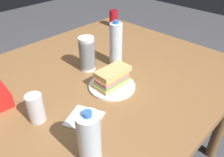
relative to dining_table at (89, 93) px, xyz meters
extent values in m
cube|color=olive|center=(0.00, 0.00, 0.06)|extent=(1.56, 1.20, 0.04)
cylinder|color=brown|center=(0.70, -0.52, -0.32)|extent=(0.07, 0.07, 0.73)
cylinder|color=brown|center=(0.70, 0.52, -0.32)|extent=(0.07, 0.07, 0.73)
cylinder|color=white|center=(0.04, -0.13, 0.09)|extent=(0.23, 0.23, 0.01)
cube|color=#DBB26B|center=(0.04, -0.13, 0.11)|extent=(0.17, 0.09, 0.02)
cube|color=#599E3F|center=(0.04, -0.13, 0.12)|extent=(0.17, 0.09, 0.01)
cube|color=#C6727A|center=(0.04, -0.13, 0.14)|extent=(0.16, 0.09, 0.02)
cube|color=yellow|center=(0.04, -0.13, 0.15)|extent=(0.15, 0.08, 0.01)
cube|color=#DBB26B|center=(0.05, -0.13, 0.16)|extent=(0.17, 0.09, 0.02)
cylinder|color=maroon|center=(0.64, 0.43, 0.14)|extent=(0.07, 0.07, 0.12)
cylinder|color=silver|center=(0.21, 0.01, 0.20)|extent=(0.07, 0.07, 0.24)
cylinder|color=blue|center=(0.21, 0.01, 0.33)|extent=(0.03, 0.03, 0.02)
cylinder|color=silver|center=(0.07, 0.08, 0.13)|extent=(0.08, 0.08, 0.09)
cylinder|color=silver|center=(0.07, 0.08, 0.15)|extent=(0.08, 0.08, 0.09)
cylinder|color=silver|center=(0.07, 0.08, 0.17)|extent=(0.08, 0.08, 0.09)
cylinder|color=silver|center=(0.07, 0.08, 0.18)|extent=(0.08, 0.08, 0.09)
cylinder|color=silver|center=(0.07, 0.08, 0.20)|extent=(0.08, 0.08, 0.09)
cylinder|color=silver|center=(0.07, 0.08, 0.22)|extent=(0.08, 0.08, 0.09)
cylinder|color=silver|center=(-0.30, -0.36, 0.17)|extent=(0.08, 0.08, 0.19)
cylinder|color=blue|center=(-0.30, -0.36, 0.28)|extent=(0.03, 0.03, 0.02)
cylinder|color=silver|center=(-0.33, -0.07, 0.14)|extent=(0.07, 0.07, 0.12)
cube|color=white|center=(-0.20, -0.21, 0.09)|extent=(0.17, 0.17, 0.01)
camera|label=1|loc=(-0.60, -0.75, 0.73)|focal=36.34mm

